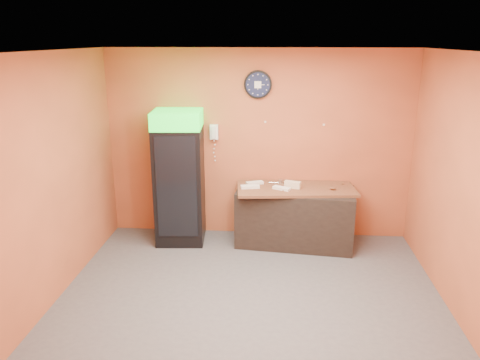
# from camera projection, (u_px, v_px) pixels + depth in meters

# --- Properties ---
(floor) EXTENTS (4.50, 4.50, 0.00)m
(floor) POSITION_uv_depth(u_px,v_px,m) (250.00, 300.00, 5.45)
(floor) COLOR #47474C
(floor) RESTS_ON ground
(back_wall) EXTENTS (4.50, 0.02, 2.80)m
(back_wall) POSITION_uv_depth(u_px,v_px,m) (258.00, 145.00, 6.95)
(back_wall) COLOR #C66038
(back_wall) RESTS_ON floor
(left_wall) EXTENTS (0.02, 4.00, 2.80)m
(left_wall) POSITION_uv_depth(u_px,v_px,m) (49.00, 181.00, 5.21)
(left_wall) COLOR #C66038
(left_wall) RESTS_ON floor
(right_wall) EXTENTS (0.02, 4.00, 2.80)m
(right_wall) POSITION_uv_depth(u_px,v_px,m) (466.00, 191.00, 4.88)
(right_wall) COLOR #C66038
(right_wall) RESTS_ON floor
(ceiling) EXTENTS (4.50, 4.00, 0.02)m
(ceiling) POSITION_uv_depth(u_px,v_px,m) (252.00, 51.00, 4.64)
(ceiling) COLOR white
(ceiling) RESTS_ON back_wall
(beverage_cooler) EXTENTS (0.73, 0.74, 1.95)m
(beverage_cooler) POSITION_uv_depth(u_px,v_px,m) (179.00, 180.00, 6.79)
(beverage_cooler) COLOR black
(beverage_cooler) RESTS_ON floor
(prep_counter) EXTENTS (1.74, 0.91, 0.83)m
(prep_counter) POSITION_uv_depth(u_px,v_px,m) (295.00, 217.00, 6.84)
(prep_counter) COLOR black
(prep_counter) RESTS_ON floor
(wall_clock) EXTENTS (0.40, 0.06, 0.40)m
(wall_clock) POSITION_uv_depth(u_px,v_px,m) (258.00, 85.00, 6.66)
(wall_clock) COLOR black
(wall_clock) RESTS_ON back_wall
(wall_phone) EXTENTS (0.12, 0.11, 0.22)m
(wall_phone) POSITION_uv_depth(u_px,v_px,m) (214.00, 132.00, 6.89)
(wall_phone) COLOR white
(wall_phone) RESTS_ON back_wall
(butcher_paper) EXTENTS (1.74, 0.90, 0.04)m
(butcher_paper) POSITION_uv_depth(u_px,v_px,m) (296.00, 188.00, 6.71)
(butcher_paper) COLOR brown
(butcher_paper) RESTS_ON prep_counter
(sub_roll_stack) EXTENTS (0.24, 0.15, 0.10)m
(sub_roll_stack) POSITION_uv_depth(u_px,v_px,m) (293.00, 185.00, 6.66)
(sub_roll_stack) COLOR beige
(sub_roll_stack) RESTS_ON butcher_paper
(wrapped_sandwich_left) EXTENTS (0.28, 0.16, 0.04)m
(wrapped_sandwich_left) POSITION_uv_depth(u_px,v_px,m) (250.00, 187.00, 6.67)
(wrapped_sandwich_left) COLOR white
(wrapped_sandwich_left) RESTS_ON butcher_paper
(wrapped_sandwich_mid) EXTENTS (0.27, 0.20, 0.04)m
(wrapped_sandwich_mid) POSITION_uv_depth(u_px,v_px,m) (282.00, 188.00, 6.60)
(wrapped_sandwich_mid) COLOR white
(wrapped_sandwich_mid) RESTS_ON butcher_paper
(wrapped_sandwich_right) EXTENTS (0.27, 0.19, 0.04)m
(wrapped_sandwich_right) POSITION_uv_depth(u_px,v_px,m) (255.00, 183.00, 6.84)
(wrapped_sandwich_right) COLOR white
(wrapped_sandwich_right) RESTS_ON butcher_paper
(kitchen_tool) EXTENTS (0.07, 0.07, 0.07)m
(kitchen_tool) POSITION_uv_depth(u_px,v_px,m) (281.00, 181.00, 6.86)
(kitchen_tool) COLOR silver
(kitchen_tool) RESTS_ON butcher_paper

